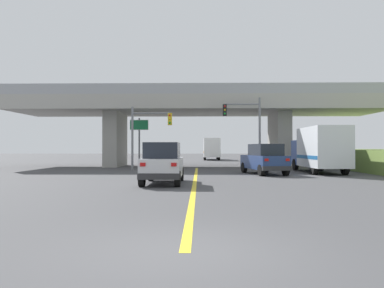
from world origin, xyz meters
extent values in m
plane|color=#424244|center=(0.00, 29.40, 0.00)|extent=(160.00, 160.00, 0.00)
cube|color=#A8A59E|center=(0.00, 29.40, 5.73)|extent=(34.21, 8.21, 1.26)
cube|color=#9A9891|center=(-7.80, 29.40, 2.55)|extent=(1.29, 4.93, 5.10)
cube|color=#9A9891|center=(7.80, 29.40, 2.55)|extent=(1.29, 4.93, 5.10)
cube|color=#9EA0A5|center=(0.00, 25.44, 6.81)|extent=(34.21, 0.20, 0.90)
cube|color=#9EA0A5|center=(0.00, 33.36, 6.81)|extent=(34.21, 0.20, 0.90)
cube|color=yellow|center=(0.00, 13.23, 0.00)|extent=(0.20, 26.46, 0.01)
cube|color=silver|center=(-1.56, 12.22, 0.81)|extent=(1.82, 4.25, 0.90)
cube|color=#1E232D|center=(-1.56, 11.90, 1.64)|extent=(1.60, 2.34, 0.76)
cube|color=#2D2D30|center=(-1.56, 10.14, 0.50)|extent=(1.85, 0.20, 0.28)
cube|color=red|center=(-2.24, 10.07, 1.03)|extent=(0.24, 0.06, 0.16)
cube|color=red|center=(-0.88, 10.07, 1.03)|extent=(0.24, 0.06, 0.16)
cylinder|color=black|center=(-2.37, 13.80, 0.36)|extent=(0.26, 0.72, 0.72)
cylinder|color=black|center=(-0.75, 13.80, 0.36)|extent=(0.26, 0.72, 0.72)
cylinder|color=black|center=(-2.37, 10.64, 0.36)|extent=(0.26, 0.72, 0.72)
cylinder|color=black|center=(-0.75, 10.64, 0.36)|extent=(0.26, 0.72, 0.72)
cube|color=navy|center=(4.55, 19.00, 0.81)|extent=(2.68, 4.74, 0.90)
cube|color=#1E232D|center=(4.62, 18.67, 1.64)|extent=(2.07, 2.73, 0.76)
cube|color=#2D2D30|center=(4.98, 16.86, 0.50)|extent=(1.87, 0.57, 0.28)
cube|color=red|center=(4.33, 16.65, 1.03)|extent=(0.25, 0.11, 0.16)
cube|color=red|center=(5.67, 16.92, 1.03)|extent=(0.25, 0.11, 0.16)
cylinder|color=black|center=(3.42, 20.49, 0.36)|extent=(0.40, 0.76, 0.72)
cylinder|color=black|center=(5.01, 20.81, 0.36)|extent=(0.40, 0.76, 0.72)
cylinder|color=black|center=(4.09, 17.18, 0.36)|extent=(0.40, 0.76, 0.72)
cylinder|color=black|center=(5.68, 17.51, 0.36)|extent=(0.40, 0.76, 0.72)
cube|color=navy|center=(8.75, 23.22, 1.40)|extent=(2.20, 2.00, 1.90)
cube|color=silver|center=(8.75, 19.70, 1.82)|extent=(2.31, 5.05, 2.74)
cube|color=#195999|center=(8.75, 19.70, 1.13)|extent=(2.33, 4.95, 0.24)
cylinder|color=black|center=(7.75, 23.22, 0.45)|extent=(0.30, 0.90, 0.90)
cylinder|color=black|center=(9.75, 23.22, 0.45)|extent=(0.30, 0.90, 0.90)
cylinder|color=black|center=(7.75, 18.43, 0.45)|extent=(0.30, 0.90, 0.90)
cylinder|color=black|center=(9.75, 18.43, 0.45)|extent=(0.30, 0.90, 0.90)
cylinder|color=slate|center=(5.16, 24.47, 2.94)|extent=(0.18, 0.18, 5.88)
cylinder|color=slate|center=(3.74, 24.47, 5.34)|extent=(2.86, 0.12, 0.12)
cube|color=black|center=(2.31, 24.47, 4.86)|extent=(0.32, 0.26, 0.96)
sphere|color=red|center=(2.31, 24.32, 5.16)|extent=(0.16, 0.16, 0.16)
sphere|color=gold|center=(2.31, 24.32, 4.86)|extent=(0.16, 0.16, 0.16)
sphere|color=green|center=(2.31, 24.32, 4.56)|extent=(0.16, 0.16, 0.16)
cylinder|color=slate|center=(-5.16, 23.73, 2.54)|extent=(0.18, 0.18, 5.07)
cylinder|color=slate|center=(-3.65, 23.73, 4.55)|extent=(3.02, 0.12, 0.12)
cube|color=gold|center=(-2.14, 23.73, 4.07)|extent=(0.32, 0.26, 0.96)
sphere|color=red|center=(-2.14, 23.58, 4.37)|extent=(0.16, 0.16, 0.16)
sphere|color=gold|center=(-2.14, 23.58, 4.07)|extent=(0.16, 0.16, 0.16)
sphere|color=green|center=(-2.14, 23.58, 3.77)|extent=(0.16, 0.16, 0.16)
cylinder|color=#56595E|center=(-5.05, 26.49, 2.19)|extent=(0.14, 0.14, 4.38)
cube|color=#146638|center=(-5.05, 26.43, 3.78)|extent=(1.56, 0.08, 0.82)
cube|color=white|center=(-5.05, 26.42, 3.78)|extent=(1.64, 0.04, 0.90)
cube|color=navy|center=(2.00, 52.13, 1.40)|extent=(2.20, 2.00, 1.90)
cube|color=white|center=(2.00, 48.47, 1.80)|extent=(2.31, 5.32, 2.71)
cube|color=#B26619|center=(2.00, 48.47, 1.13)|extent=(2.33, 5.21, 0.24)
cylinder|color=black|center=(1.00, 52.13, 0.45)|extent=(0.30, 0.90, 0.90)
cylinder|color=black|center=(3.00, 52.13, 0.45)|extent=(0.30, 0.90, 0.90)
cylinder|color=black|center=(1.00, 47.14, 0.45)|extent=(0.30, 0.90, 0.90)
cylinder|color=black|center=(3.00, 47.14, 0.45)|extent=(0.30, 0.90, 0.90)
camera|label=1|loc=(0.25, -6.27, 1.76)|focal=35.09mm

